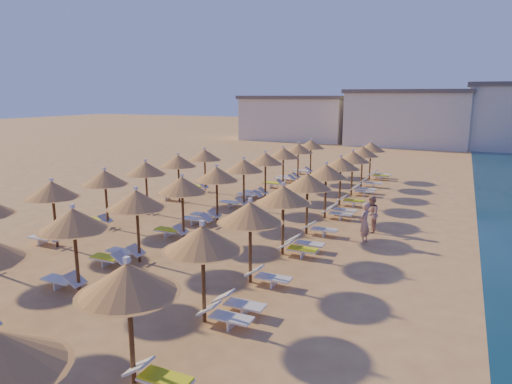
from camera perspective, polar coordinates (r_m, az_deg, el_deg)
The scene contains 8 objects.
ground at distance 21.62m, azimuth -1.25°, elevation -5.68°, with size 220.00×220.00×0.00m, color tan.
hotel_blocks at distance 64.25m, azimuth 19.01°, elevation 8.81°, with size 46.33×10.26×8.10m.
parasol_row_east at distance 21.71m, azimuth 6.46°, elevation 1.22°, with size 2.36×34.46×3.10m.
parasol_row_west at distance 23.65m, azimuth -4.95°, elevation 2.14°, with size 2.36×34.46×3.10m.
parasol_row_inland at distance 24.90m, azimuth -15.88°, elevation 2.23°, with size 2.36×18.41×3.10m.
loungers at distance 23.29m, azimuth -2.35°, elevation -3.51°, with size 12.48×33.56×0.66m.
beachgoer_a at distance 21.16m, azimuth 13.39°, elevation -3.76°, with size 0.69×0.45×1.88m, color tan.
beachgoer_b at distance 22.87m, azimuth 14.18°, elevation -2.70°, with size 0.88×0.69×1.82m, color tan.
Camera 1 is at (8.91, -18.57, 6.57)m, focal length 32.00 mm.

